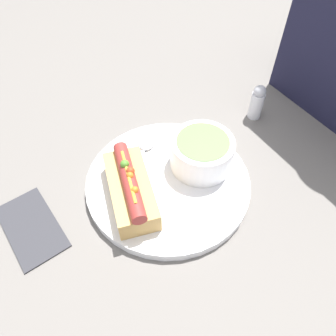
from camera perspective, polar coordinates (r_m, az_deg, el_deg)
name	(u,v)px	position (r m, az deg, el deg)	size (l,w,h in m)	color
ground_plane	(168,185)	(0.59, 0.00, -3.02)	(4.00, 4.00, 0.00)	slate
dinner_plate	(168,182)	(0.58, 0.00, -2.52)	(0.29, 0.29, 0.02)	white
hot_dog	(130,187)	(0.53, -6.71, -3.31)	(0.16, 0.10, 0.06)	tan
soup_bowl	(202,152)	(0.57, 5.94, 2.79)	(0.11, 0.11, 0.06)	white
spoon	(142,152)	(0.61, -4.48, 2.83)	(0.09, 0.13, 0.01)	#B7B7BC
napkin	(31,226)	(0.58, -22.74, -9.37)	(0.14, 0.09, 0.01)	#333338
salt_shaker	(257,102)	(0.71, 15.25, 11.06)	(0.03, 0.03, 0.08)	silver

